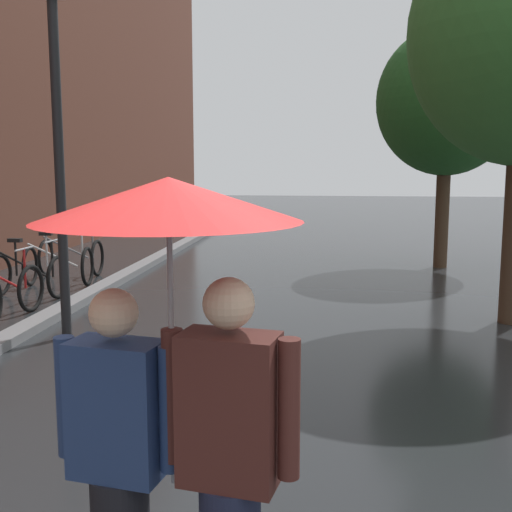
# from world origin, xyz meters

# --- Properties ---
(kerb_strip) EXTENTS (0.30, 36.00, 0.12)m
(kerb_strip) POSITION_xyz_m (-3.20, 10.00, 0.06)
(kerb_strip) COLOR slate
(kerb_strip) RESTS_ON ground
(street_tree_2) EXTENTS (2.82, 2.82, 4.90)m
(street_tree_2) POSITION_xyz_m (2.93, 11.04, 3.38)
(street_tree_2) COLOR #473323
(street_tree_2) RESTS_ON ground
(parked_bicycle_5) EXTENTS (1.12, 0.76, 0.96)m
(parked_bicycle_5) POSITION_xyz_m (-4.20, 7.17, 0.38)
(parked_bicycle_5) COLOR black
(parked_bicycle_5) RESTS_ON ground
(parked_bicycle_6) EXTENTS (1.15, 0.81, 0.96)m
(parked_bicycle_6) POSITION_xyz_m (-4.13, 8.17, 0.38)
(parked_bicycle_6) COLOR black
(parked_bicycle_6) RESTS_ON ground
(parked_bicycle_7) EXTENTS (1.11, 0.75, 0.96)m
(parked_bicycle_7) POSITION_xyz_m (-4.33, 9.19, 0.38)
(parked_bicycle_7) COLOR black
(parked_bicycle_7) RESTS_ON ground
(couple_under_umbrella) EXTENTS (1.10, 1.10, 2.11)m
(couple_under_umbrella) POSITION_xyz_m (0.00, 0.09, 1.39)
(couple_under_umbrella) COLOR black
(couple_under_umbrella) RESTS_ON ground
(street_lamp_post) EXTENTS (0.24, 0.24, 4.37)m
(street_lamp_post) POSITION_xyz_m (-2.60, 4.94, 2.55)
(street_lamp_post) COLOR black
(street_lamp_post) RESTS_ON ground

